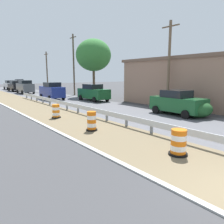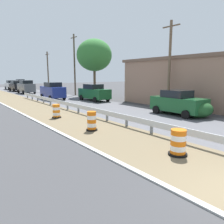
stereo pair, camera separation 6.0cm
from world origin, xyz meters
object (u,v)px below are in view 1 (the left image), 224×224
Objects in this scene: utility_pole_mid at (74,64)px; car_distant_a at (20,84)px; traffic_barrel_close at (92,122)px; car_trailing_far_lane at (15,86)px; car_lead_far_lane at (25,87)px; car_distant_b at (52,91)px; utility_pole_far at (47,71)px; car_mid_far_lane at (93,92)px; traffic_barrel_mid at (56,112)px; car_lead_near_lane at (10,85)px; utility_pole_near at (169,64)px; traffic_barrel_nearest at (178,144)px; car_trailing_near_lane at (177,102)px.

car_distant_a is at bearing 93.43° from utility_pole_mid.
car_trailing_far_lane is at bearing 82.56° from traffic_barrel_close.
car_distant_b is (0.06, -11.45, -0.02)m from car_lead_far_lane.
car_lead_far_lane is 17.41m from car_distant_a.
car_distant_a is 25.49m from utility_pole_mid.
utility_pole_far is (5.12, 2.90, 2.80)m from car_lead_far_lane.
car_distant_b reaches higher than car_mid_far_lane.
traffic_barrel_mid is at bearing -122.29° from utility_pole_mid.
utility_pole_near is (4.96, -38.12, 3.07)m from car_lead_near_lane.
car_mid_far_lane is 0.50× the size of utility_pole_mid.
traffic_barrel_nearest is 0.14× the size of utility_pole_far.
car_lead_far_lane reaches higher than traffic_barrel_nearest.
utility_pole_mid is at bearing 70.44° from traffic_barrel_nearest.
car_distant_a is 0.52× the size of utility_pole_near.
car_lead_far_lane is 1.15× the size of car_distant_a.
utility_pole_mid is at bearing -147.31° from car_lead_far_lane.
car_lead_far_lane is at bearing 121.97° from utility_pole_mid.
car_lead_far_lane is at bearing -10.96° from car_distant_a.
traffic_barrel_nearest reaches higher than traffic_barrel_mid.
utility_pole_far is at bearing -124.40° from car_trailing_far_lane.
car_trailing_near_lane is at bearing -93.02° from utility_pole_far.
car_mid_far_lane is at bearing -178.30° from car_trailing_near_lane.
car_lead_far_lane is (3.89, 33.37, 0.66)m from traffic_barrel_nearest.
traffic_barrel_close is 0.14× the size of utility_pole_near.
traffic_barrel_close is 0.25× the size of car_lead_near_lane.
utility_pole_far is (0.04, 11.03, -0.83)m from utility_pole_mid.
traffic_barrel_mid is 30.13m from car_trailing_far_lane.
traffic_barrel_nearest is at bearing -109.56° from utility_pole_mid.
car_distant_a is (3.57, 17.04, -0.06)m from car_lead_far_lane.
utility_pole_mid is at bearing 64.36° from traffic_barrel_close.
car_distant_a is 0.45× the size of utility_pole_mid.
car_distant_a reaches higher than traffic_barrel_close.
car_mid_far_lane is at bearing -95.21° from utility_pole_far.
car_lead_far_lane is 10.25m from utility_pole_mid.
traffic_barrel_nearest is 0.24× the size of car_trailing_far_lane.
car_trailing_far_lane is 0.54× the size of utility_pole_near.
car_distant_b is at bearing 178.65° from car_lead_near_lane.
utility_pole_near is at bearing 143.33° from car_trailing_near_lane.
car_distant_b reaches higher than car_distant_a.
car_trailing_far_lane is 15.74m from utility_pole_mid.
car_lead_near_lane is at bearing -174.48° from car_trailing_near_lane.
car_trailing_far_lane is (4.49, 34.40, 0.51)m from traffic_barrel_close.
car_lead_near_lane is 28.78m from car_mid_far_lane.
car_mid_far_lane is 0.58× the size of utility_pole_near.
car_lead_far_lane reaches higher than car_trailing_far_lane.
traffic_barrel_close is 45.88m from car_distant_a.
car_lead_far_lane is (-0.42, -12.45, 0.12)m from car_lead_near_lane.
utility_pole_near is at bearing -158.28° from car_distant_b.
car_trailing_far_lane is at bearing 109.49° from utility_pole_mid.
utility_pole_mid reaches higher than car_trailing_near_lane.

